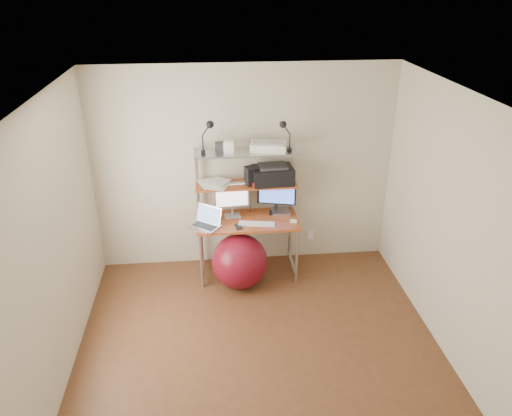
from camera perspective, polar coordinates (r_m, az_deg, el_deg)
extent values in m
plane|color=brown|center=(5.13, 0.49, -16.11)|extent=(3.60, 3.60, 0.00)
plane|color=white|center=(3.94, 0.63, 12.19)|extent=(3.60, 3.60, 0.00)
plane|color=beige|center=(6.03, -1.31, 4.52)|extent=(3.60, 0.00, 3.60)
plane|color=beige|center=(2.98, 4.59, -20.96)|extent=(3.60, 0.00, 3.60)
plane|color=beige|center=(4.59, -22.46, -4.66)|extent=(0.00, 3.60, 3.60)
plane|color=beige|center=(4.91, 21.93, -2.54)|extent=(0.00, 3.60, 3.60)
cube|color=#AA4621|center=(5.91, -0.99, -1.48)|extent=(1.20, 0.60, 0.03)
cylinder|color=#ACADB1|center=(5.85, -6.24, -6.10)|extent=(0.04, 0.04, 0.71)
cylinder|color=#ACADB1|center=(6.30, -6.25, -3.63)|extent=(0.04, 0.04, 0.71)
cylinder|color=#ACADB1|center=(5.93, 4.68, -5.55)|extent=(0.04, 0.04, 0.71)
cylinder|color=#ACADB1|center=(6.38, 3.87, -3.16)|extent=(0.04, 0.04, 0.71)
cube|color=#ACADB1|center=(5.96, -6.71, 3.06)|extent=(0.03, 0.04, 0.84)
cube|color=#ACADB1|center=(6.04, 4.18, 3.48)|extent=(0.03, 0.04, 0.84)
cube|color=#AA4621|center=(5.86, -1.12, 2.72)|extent=(1.18, 0.34, 0.02)
cube|color=#ACADB1|center=(5.71, -1.16, 6.42)|extent=(1.18, 0.34, 0.02)
cube|color=white|center=(6.53, 6.25, -3.09)|extent=(0.08, 0.01, 0.12)
cube|color=#A9A9AD|center=(5.98, -2.72, -0.92)|extent=(0.20, 0.17, 0.01)
cylinder|color=#A9A9AD|center=(5.98, -2.74, -0.32)|extent=(0.03, 0.03, 0.10)
cube|color=#A9A9AD|center=(5.89, -2.78, 1.51)|extent=(0.42, 0.08, 0.31)
plane|color=white|center=(5.87, -2.77, 1.44)|extent=(0.37, 0.04, 0.38)
cube|color=black|center=(6.06, 2.35, -0.55)|extent=(0.20, 0.17, 0.01)
cylinder|color=black|center=(6.05, 2.33, 0.03)|extent=(0.03, 0.03, 0.10)
cube|color=black|center=(5.97, 2.37, 1.69)|extent=(0.46, 0.14, 0.28)
plane|color=#456FEC|center=(5.96, 2.39, 1.63)|extent=(0.41, 0.10, 0.42)
cube|color=#B8B8BD|center=(5.77, -5.84, -2.10)|extent=(0.40, 0.38, 0.02)
cube|color=#2E2F31|center=(5.76, -5.84, -2.01)|extent=(0.31, 0.28, 0.00)
cube|color=#B8B8BD|center=(5.80, -5.21, -0.64)|extent=(0.30, 0.25, 0.22)
plane|color=#7895C8|center=(5.80, -5.21, -0.64)|extent=(0.29, 0.24, 0.29)
cube|color=white|center=(5.80, 0.07, -1.82)|extent=(0.44, 0.20, 0.01)
cube|color=white|center=(5.87, 4.30, -1.50)|extent=(0.09, 0.06, 0.02)
cube|color=#B8B8BD|center=(6.06, 2.82, -0.43)|extent=(0.22, 0.22, 0.04)
cube|color=black|center=(5.74, -2.01, -2.15)|extent=(0.09, 0.15, 0.01)
cube|color=black|center=(5.84, 1.90, 3.77)|extent=(0.49, 0.35, 0.19)
cube|color=#2E2F31|center=(5.80, 1.92, 4.79)|extent=(0.34, 0.26, 0.03)
cube|color=black|center=(5.79, -0.47, 3.71)|extent=(0.18, 0.18, 0.21)
cube|color=red|center=(5.81, 0.34, 2.89)|extent=(0.20, 0.15, 0.05)
cube|color=white|center=(5.72, 1.41, 7.04)|extent=(0.44, 0.33, 0.09)
cube|color=#A9A9AD|center=(5.71, 1.41, 7.55)|extent=(0.37, 0.26, 0.01)
cube|color=white|center=(5.65, -3.12, 6.98)|extent=(0.13, 0.11, 0.13)
cube|color=#2E2F31|center=(5.68, -4.12, 6.94)|extent=(0.12, 0.12, 0.11)
cube|color=black|center=(5.62, -6.05, 6.33)|extent=(0.05, 0.06, 0.05)
cylinder|color=black|center=(5.59, -6.10, 7.40)|extent=(0.02, 0.02, 0.17)
sphere|color=black|center=(5.52, -5.28, 9.49)|extent=(0.09, 0.09, 0.09)
cube|color=black|center=(5.69, 3.85, 6.63)|extent=(0.04, 0.05, 0.04)
cylinder|color=black|center=(5.65, 3.88, 7.62)|extent=(0.01, 0.01, 0.16)
sphere|color=black|center=(5.57, 3.11, 9.51)|extent=(0.08, 0.08, 0.08)
sphere|color=maroon|center=(5.88, -1.88, -6.12)|extent=(0.66, 0.66, 0.66)
cube|color=white|center=(5.85, -5.36, 2.73)|extent=(0.29, 0.33, 0.00)
cube|color=white|center=(5.79, -4.28, 2.56)|extent=(0.30, 0.34, 0.00)
cube|color=white|center=(5.87, -5.22, 2.91)|extent=(0.25, 0.31, 0.00)
cube|color=white|center=(5.81, -4.57, 2.75)|extent=(0.27, 0.32, 0.00)
cube|color=white|center=(5.83, -5.17, 2.85)|extent=(0.28, 0.32, 0.00)
cube|color=white|center=(5.84, -4.38, 2.98)|extent=(0.34, 0.35, 0.00)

